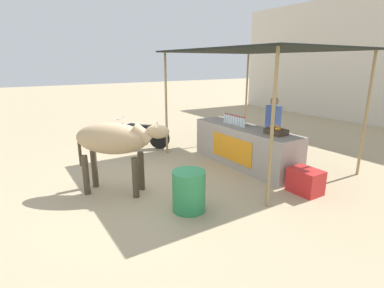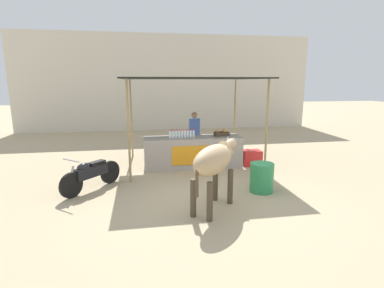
{
  "view_description": "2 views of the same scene",
  "coord_description": "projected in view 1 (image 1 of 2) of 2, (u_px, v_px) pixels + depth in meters",
  "views": [
    {
      "loc": [
        5.26,
        -2.66,
        2.48
      ],
      "look_at": [
        0.02,
        0.67,
        0.77
      ],
      "focal_mm": 28.0,
      "sensor_mm": 36.0,
      "label": 1
    },
    {
      "loc": [
        -1.59,
        -6.72,
        2.64
      ],
      "look_at": [
        -0.25,
        0.91,
        1.01
      ],
      "focal_mm": 28.0,
      "sensor_mm": 36.0,
      "label": 2
    }
  ],
  "objects": [
    {
      "name": "ground_plane",
      "position": [
        165.0,
        183.0,
        6.32
      ],
      "size": [
        60.0,
        60.0,
        0.0
      ],
      "primitive_type": "plane",
      "color": "tan"
    },
    {
      "name": "motorcycle_parked",
      "position": [
        139.0,
        134.0,
        8.82
      ],
      "size": [
        1.25,
        1.41,
        0.9
      ],
      "color": "black",
      "rests_on": "ground"
    },
    {
      "name": "stall_counter",
      "position": [
        244.0,
        146.0,
        7.32
      ],
      "size": [
        3.0,
        0.82,
        0.96
      ],
      "color": "#9E9389",
      "rests_on": "ground"
    },
    {
      "name": "water_bottle_row",
      "position": [
        234.0,
        120.0,
        7.43
      ],
      "size": [
        0.79,
        0.07,
        0.25
      ],
      "color": "silver",
      "rests_on": "stall_counter"
    },
    {
      "name": "water_barrel",
      "position": [
        189.0,
        191.0,
        5.09
      ],
      "size": [
        0.57,
        0.57,
        0.71
      ],
      "primitive_type": "cylinder",
      "color": "#2D8C51",
      "rests_on": "ground"
    },
    {
      "name": "cow",
      "position": [
        115.0,
        141.0,
        5.63
      ],
      "size": [
        1.46,
        1.62,
        1.44
      ],
      "color": "tan",
      "rests_on": "ground"
    },
    {
      "name": "vendor_behind_counter",
      "position": [
        272.0,
        129.0,
        7.47
      ],
      "size": [
        0.34,
        0.22,
        1.65
      ],
      "color": "#383842",
      "rests_on": "ground"
    },
    {
      "name": "stall_awning",
      "position": [
        258.0,
        55.0,
        6.91
      ],
      "size": [
        4.2,
        3.2,
        2.75
      ],
      "color": "black",
      "rests_on": "ground"
    },
    {
      "name": "cooler_box",
      "position": [
        305.0,
        181.0,
        5.81
      ],
      "size": [
        0.6,
        0.44,
        0.48
      ],
      "primitive_type": "cube",
      "color": "red",
      "rests_on": "ground"
    },
    {
      "name": "fruit_crate",
      "position": [
        276.0,
        131.0,
        6.45
      ],
      "size": [
        0.44,
        0.32,
        0.18
      ],
      "color": "#3F3326",
      "rests_on": "stall_counter"
    }
  ]
}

